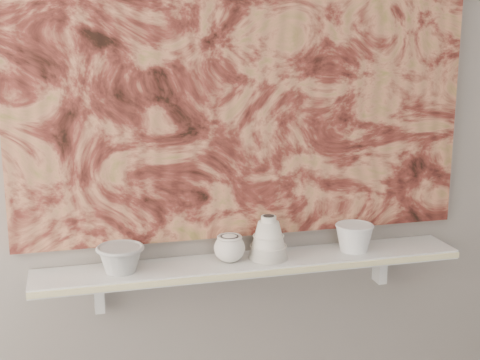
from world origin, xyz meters
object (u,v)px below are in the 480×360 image
object	(u,v)px
bell_vessel	(268,237)
painting	(246,68)
shelf	(252,264)
bowl_grey	(120,258)
cup_cream	(230,248)
bowl_white	(354,237)

from	to	relation	value
bell_vessel	painting	bearing A→B (deg)	123.83
shelf	painting	bearing A→B (deg)	90.00
bowl_grey	cup_cream	bearing A→B (deg)	0.00
bowl_white	painting	bearing A→B (deg)	167.27
shelf	bowl_grey	distance (m)	0.43
bowl_grey	bell_vessel	world-z (taller)	bell_vessel
painting	bowl_white	size ratio (longest dim) A/B	11.60
painting	bell_vessel	distance (m)	0.55
cup_cream	painting	bearing A→B (deg)	46.52
shelf	cup_cream	size ratio (longest dim) A/B	14.00
shelf	bowl_white	size ratio (longest dim) A/B	10.83
shelf	bowl_grey	size ratio (longest dim) A/B	9.46
shelf	bowl_white	distance (m)	0.36
bowl_grey	cup_cream	xyz separation A→B (m)	(0.35, 0.00, 0.00)
bell_vessel	bowl_white	bearing A→B (deg)	0.00
cup_cream	bowl_white	size ratio (longest dim) A/B	0.77
painting	bell_vessel	world-z (taller)	painting
bowl_grey	shelf	bearing A→B (deg)	0.00
cup_cream	bell_vessel	xyz separation A→B (m)	(0.13, 0.00, 0.03)
cup_cream	bowl_white	xyz separation A→B (m)	(0.43, 0.00, 0.00)
shelf	bell_vessel	xyz separation A→B (m)	(0.05, 0.00, 0.09)
painting	bell_vessel	bearing A→B (deg)	-56.17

